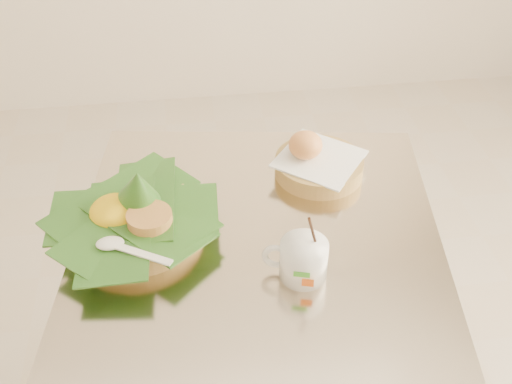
{
  "coord_description": "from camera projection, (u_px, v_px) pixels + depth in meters",
  "views": [
    {
      "loc": [
        0.08,
        -0.92,
        1.59
      ],
      "look_at": [
        0.21,
        0.03,
        0.82
      ],
      "focal_mm": 45.0,
      "sensor_mm": 36.0,
      "label": 1
    }
  ],
  "objects": [
    {
      "name": "rice_basket",
      "position": [
        134.0,
        215.0,
        1.22
      ],
      "size": [
        0.32,
        0.32,
        0.16
      ],
      "rotation": [
        0.0,
        0.0,
        -0.22
      ],
      "color": "tan",
      "rests_on": "cafe_table"
    },
    {
      "name": "coffee_mug",
      "position": [
        302.0,
        259.0,
        1.13
      ],
      "size": [
        0.12,
        0.09,
        0.15
      ],
      "rotation": [
        0.0,
        0.0,
        -0.27
      ],
      "color": "white",
      "rests_on": "cafe_table"
    },
    {
      "name": "cafe_table",
      "position": [
        258.0,
        308.0,
        1.38
      ],
      "size": [
        0.79,
        0.79,
        0.75
      ],
      "rotation": [
        0.0,
        0.0,
        -0.14
      ],
      "color": "gray",
      "rests_on": "floor"
    },
    {
      "name": "bread_basket",
      "position": [
        317.0,
        162.0,
        1.37
      ],
      "size": [
        0.23,
        0.23,
        0.1
      ],
      "rotation": [
        0.0,
        0.0,
        0.14
      ],
      "color": "tan",
      "rests_on": "cafe_table"
    }
  ]
}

